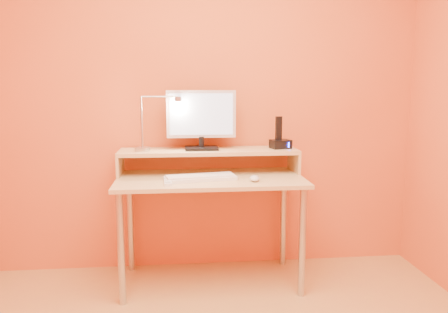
{
  "coord_description": "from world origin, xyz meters",
  "views": [
    {
      "loc": [
        -0.19,
        -1.57,
        1.3
      ],
      "look_at": [
        0.08,
        1.13,
        0.86
      ],
      "focal_mm": 34.85,
      "sensor_mm": 36.0,
      "label": 1
    }
  ],
  "objects": [
    {
      "name": "shelf_riser_left",
      "position": [
        -0.59,
        1.33,
        0.79
      ],
      "size": [
        0.02,
        0.3,
        0.14
      ],
      "primitive_type": "cube",
      "color": "tan",
      "rests_on": "desk_lower"
    },
    {
      "name": "wall_back",
      "position": [
        0.0,
        1.5,
        1.25
      ],
      "size": [
        3.0,
        0.04,
        2.5
      ],
      "primitive_type": "cube",
      "color": "#D96331",
      "rests_on": "floor"
    },
    {
      "name": "desk_shelf",
      "position": [
        0.0,
        1.33,
        0.87
      ],
      "size": [
        1.2,
        0.3,
        0.02
      ],
      "primitive_type": "cube",
      "color": "tan",
      "rests_on": "desk_lower"
    },
    {
      "name": "lamp_post",
      "position": [
        -0.44,
        1.3,
        1.07
      ],
      "size": [
        0.01,
        0.01,
        0.33
      ],
      "primitive_type": "cylinder",
      "color": "#B0B0B1",
      "rests_on": "lamp_base"
    },
    {
      "name": "monitor_panel",
      "position": [
        -0.05,
        1.34,
        1.12
      ],
      "size": [
        0.46,
        0.04,
        0.32
      ],
      "primitive_type": "cube",
      "rotation": [
        0.0,
        0.0,
        -0.0
      ],
      "color": "silver",
      "rests_on": "monitor_neck"
    },
    {
      "name": "phone_dock",
      "position": [
        0.49,
        1.33,
        0.91
      ],
      "size": [
        0.15,
        0.13,
        0.06
      ],
      "primitive_type": "cube",
      "rotation": [
        0.0,
        0.0,
        0.23
      ],
      "color": "black",
      "rests_on": "desk_shelf"
    },
    {
      "name": "remote_control",
      "position": [
        -0.27,
        1.02,
        0.73
      ],
      "size": [
        0.05,
        0.17,
        0.02
      ],
      "primitive_type": "cube",
      "rotation": [
        0.0,
        0.0,
        0.05
      ],
      "color": "silver",
      "rests_on": "desk_lower"
    },
    {
      "name": "phone_handset",
      "position": [
        0.48,
        1.33,
        1.02
      ],
      "size": [
        0.04,
        0.03,
        0.16
      ],
      "primitive_type": "cube",
      "rotation": [
        0.0,
        0.0,
        0.23
      ],
      "color": "black",
      "rests_on": "phone_dock"
    },
    {
      "name": "lamp_base",
      "position": [
        -0.44,
        1.3,
        0.89
      ],
      "size": [
        0.1,
        0.1,
        0.02
      ],
      "primitive_type": "cylinder",
      "color": "#B0B0B1",
      "rests_on": "desk_shelf"
    },
    {
      "name": "phone_led",
      "position": [
        0.54,
        1.28,
        0.91
      ],
      "size": [
        0.01,
        0.0,
        0.04
      ],
      "primitive_type": "cube",
      "color": "#3741FF",
      "rests_on": "phone_dock"
    },
    {
      "name": "desk_leg_fr",
      "position": [
        0.55,
        0.93,
        0.35
      ],
      "size": [
        0.04,
        0.04,
        0.69
      ],
      "primitive_type": "cylinder",
      "color": "#B0B0B1",
      "rests_on": "floor"
    },
    {
      "name": "desk_leg_br",
      "position": [
        0.55,
        1.43,
        0.35
      ],
      "size": [
        0.04,
        0.04,
        0.69
      ],
      "primitive_type": "cylinder",
      "color": "#B0B0B1",
      "rests_on": "floor"
    },
    {
      "name": "desk_leg_bl",
      "position": [
        -0.55,
        1.43,
        0.35
      ],
      "size": [
        0.04,
        0.04,
        0.69
      ],
      "primitive_type": "cylinder",
      "color": "#B0B0B1",
      "rests_on": "floor"
    },
    {
      "name": "mouse",
      "position": [
        0.26,
        1.03,
        0.74
      ],
      "size": [
        0.08,
        0.12,
        0.04
      ],
      "primitive_type": "ellipsoid",
      "rotation": [
        0.0,
        0.0,
        -0.18
      ],
      "color": "silver",
      "rests_on": "desk_lower"
    },
    {
      "name": "monitor_neck",
      "position": [
        -0.05,
        1.33,
        0.93
      ],
      "size": [
        0.04,
        0.04,
        0.07
      ],
      "primitive_type": "cylinder",
      "color": "black",
      "rests_on": "monitor_foot"
    },
    {
      "name": "lamp_bulb",
      "position": [
        -0.2,
        1.3,
        1.2
      ],
      "size": [
        0.03,
        0.03,
        0.0
      ],
      "primitive_type": "cylinder",
      "color": "#FFEAC6",
      "rests_on": "lamp_head"
    },
    {
      "name": "lamp_head",
      "position": [
        -0.2,
        1.3,
        1.22
      ],
      "size": [
        0.04,
        0.04,
        0.03
      ],
      "primitive_type": "cylinder",
      "color": "#B0B0B1",
      "rests_on": "lamp_arm"
    },
    {
      "name": "shelf_riser_right",
      "position": [
        0.59,
        1.33,
        0.79
      ],
      "size": [
        0.02,
        0.3,
        0.14
      ],
      "primitive_type": "cube",
      "color": "tan",
      "rests_on": "desk_lower"
    },
    {
      "name": "monitor_back",
      "position": [
        -0.05,
        1.36,
        1.12
      ],
      "size": [
        0.42,
        0.01,
        0.27
      ],
      "primitive_type": "cube",
      "rotation": [
        0.0,
        0.0,
        -0.0
      ],
      "color": "black",
      "rests_on": "monitor_panel"
    },
    {
      "name": "monitor_screen",
      "position": [
        -0.05,
        1.32,
        1.12
      ],
      "size": [
        0.42,
        0.01,
        0.27
      ],
      "primitive_type": "cube",
      "rotation": [
        0.0,
        0.0,
        -0.0
      ],
      "color": "#A3B7D6",
      "rests_on": "monitor_panel"
    },
    {
      "name": "desk_lower",
      "position": [
        0.0,
        1.18,
        0.71
      ],
      "size": [
        1.2,
        0.6,
        0.02
      ],
      "primitive_type": "cube",
      "color": "tan",
      "rests_on": "floor"
    },
    {
      "name": "desk_leg_fl",
      "position": [
        -0.55,
        0.93,
        0.35
      ],
      "size": [
        0.04,
        0.04,
        0.69
      ],
      "primitive_type": "cylinder",
      "color": "#B0B0B1",
      "rests_on": "floor"
    },
    {
      "name": "lamp_arm",
      "position": [
        -0.32,
        1.3,
        1.24
      ],
      "size": [
        0.24,
        0.01,
        0.01
      ],
      "primitive_type": "cylinder",
      "rotation": [
        0.0,
        1.57,
        0.0
      ],
      "color": "#B0B0B1",
      "rests_on": "lamp_post"
    },
    {
      "name": "monitor_foot",
      "position": [
        -0.05,
        1.33,
        0.89
      ],
      "size": [
        0.22,
        0.16,
        0.02
      ],
      "primitive_type": "cube",
      "color": "black",
      "rests_on": "desk_shelf"
    },
    {
      "name": "keyboard",
      "position": [
        -0.07,
        1.1,
        0.73
      ],
      "size": [
        0.46,
        0.22,
        0.02
      ],
      "primitive_type": "cube",
      "rotation": [
        0.0,
        0.0,
        0.17
      ],
      "color": "silver",
      "rests_on": "desk_lower"
    }
  ]
}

